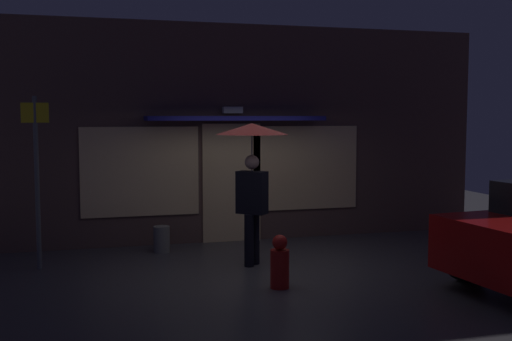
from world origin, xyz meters
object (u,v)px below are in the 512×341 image
street_sign_post (37,172)px  fire_hydrant (280,264)px  person_with_umbrella (252,156)px  sidewalk_bollard (162,239)px

street_sign_post → fire_hydrant: bearing=-31.7°
person_with_umbrella → street_sign_post: 3.27m
street_sign_post → sidewalk_bollard: (1.95, 0.68, -1.26)m
street_sign_post → fire_hydrant: 3.96m
street_sign_post → sidewalk_bollard: bearing=19.2°
sidewalk_bollard → fire_hydrant: 2.96m
person_with_umbrella → sidewalk_bollard: person_with_umbrella is taller
person_with_umbrella → street_sign_post: street_sign_post is taller
person_with_umbrella → sidewalk_bollard: (-1.25, 1.31, -1.49)m
street_sign_post → fire_hydrant: (3.23, -1.99, -1.15)m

